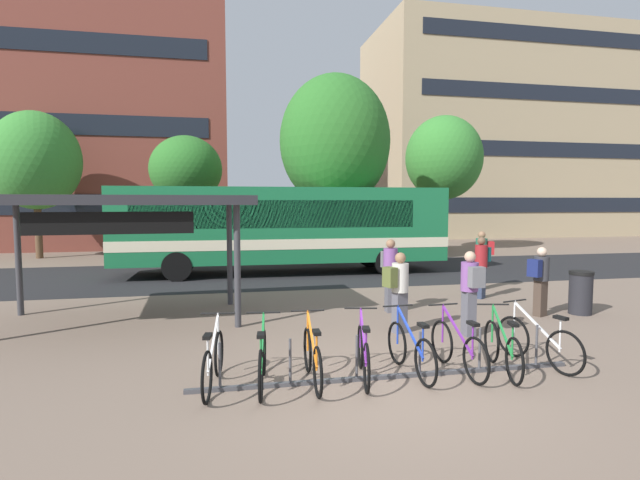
{
  "coord_description": "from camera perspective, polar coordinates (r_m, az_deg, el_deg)",
  "views": [
    {
      "loc": [
        -2.43,
        -6.56,
        2.66
      ],
      "look_at": [
        -0.02,
        5.2,
        1.73
      ],
      "focal_mm": 27.12,
      "sensor_mm": 36.0,
      "label": 1
    }
  ],
  "objects": [
    {
      "name": "building_left_wing",
      "position": [
        35.57,
        -24.91,
        13.45
      ],
      "size": [
        16.51,
        12.57,
        16.93
      ],
      "color": "brown",
      "rests_on": "ground"
    },
    {
      "name": "parked_bicycle_orange_2",
      "position": [
        7.29,
        -0.91,
        -13.75
      ],
      "size": [
        0.52,
        1.72,
        0.99
      ],
      "rotation": [
        0.0,
        0.0,
        1.53
      ],
      "color": "black",
      "rests_on": "ground"
    },
    {
      "name": "building_right_wing",
      "position": [
        44.63,
        21.31,
        11.31
      ],
      "size": [
        22.97,
        10.59,
        16.42
      ],
      "color": "tan",
      "rests_on": "ground"
    },
    {
      "name": "commuter_navy_pack_4",
      "position": [
        12.39,
        24.54,
        -3.94
      ],
      "size": [
        0.6,
        0.47,
        1.63
      ],
      "rotation": [
        0.0,
        0.0,
        0.36
      ],
      "color": "#47382D",
      "rests_on": "ground"
    },
    {
      "name": "parked_bicycle_white_0",
      "position": [
        7.27,
        -12.48,
        -13.92
      ],
      "size": [
        0.52,
        1.71,
        0.99
      ],
      "rotation": [
        0.0,
        0.0,
        1.42
      ],
      "color": "black",
      "rests_on": "ground"
    },
    {
      "name": "parked_bicycle_purple_5",
      "position": [
        8.03,
        15.96,
        -12.2
      ],
      "size": [
        0.52,
        1.72,
        0.99
      ],
      "rotation": [
        0.0,
        0.0,
        1.62
      ],
      "color": "black",
      "rests_on": "ground"
    },
    {
      "name": "trash_bin",
      "position": [
        13.15,
        28.39,
        -5.46
      ],
      "size": [
        0.55,
        0.55,
        1.03
      ],
      "color": "#232328",
      "rests_on": "ground"
    },
    {
      "name": "street_tree_3",
      "position": [
        26.59,
        -30.56,
        8.06
      ],
      "size": [
        4.05,
        4.05,
        6.92
      ],
      "color": "brown",
      "rests_on": "ground"
    },
    {
      "name": "bus_lane_asphalt",
      "position": [
        18.26,
        -3.81,
        -3.91
      ],
      "size": [
        80.0,
        7.2,
        0.01
      ],
      "primitive_type": "cube",
      "color": "#232326",
      "rests_on": "ground"
    },
    {
      "name": "commuter_grey_pack_1",
      "position": [
        10.05,
        17.31,
        -5.35
      ],
      "size": [
        0.35,
        0.53,
        1.7
      ],
      "rotation": [
        0.0,
        0.0,
        1.59
      ],
      "color": "#565660",
      "rests_on": "ground"
    },
    {
      "name": "parked_bicycle_blue_4",
      "position": [
        7.77,
        10.63,
        -12.67
      ],
      "size": [
        0.52,
        1.72,
        0.99
      ],
      "rotation": [
        0.0,
        0.0,
        1.63
      ],
      "color": "black",
      "rests_on": "ground"
    },
    {
      "name": "commuter_red_pack_2",
      "position": [
        15.61,
        18.62,
        -1.77
      ],
      "size": [
        0.59,
        0.45,
        1.78
      ],
      "rotation": [
        0.0,
        0.0,
        2.85
      ],
      "color": "#565660",
      "rests_on": "ground"
    },
    {
      "name": "street_tree_2",
      "position": [
        27.43,
        14.4,
        9.34
      ],
      "size": [
        4.14,
        4.14,
        7.34
      ],
      "color": "brown",
      "rests_on": "ground"
    },
    {
      "name": "bike_rack",
      "position": [
        7.65,
        8.09,
        -15.24
      ],
      "size": [
        6.0,
        0.11,
        0.7
      ],
      "rotation": [
        0.0,
        0.0,
        -0.01
      ],
      "color": "#47474C",
      "rests_on": "ground"
    },
    {
      "name": "ground",
      "position": [
        7.48,
        8.55,
        -16.44
      ],
      "size": [
        200.0,
        200.0,
        0.0
      ],
      "primitive_type": "plane",
      "color": "#7A6656"
    },
    {
      "name": "parked_bicycle_purple_3",
      "position": [
        7.48,
        5.13,
        -13.3
      ],
      "size": [
        0.55,
        1.7,
        0.99
      ],
      "rotation": [
        0.0,
        0.0,
        1.37
      ],
      "color": "black",
      "rests_on": "ground"
    },
    {
      "name": "parked_bicycle_green_1",
      "position": [
        7.21,
        -6.81,
        -14.01
      ],
      "size": [
        0.52,
        1.72,
        0.99
      ],
      "rotation": [
        0.0,
        0.0,
        1.44
      ],
      "color": "black",
      "rests_on": "ground"
    },
    {
      "name": "parked_bicycle_green_6",
      "position": [
        8.24,
        20.71,
        -11.9
      ],
      "size": [
        0.58,
        1.69,
        0.99
      ],
      "rotation": [
        0.0,
        0.0,
        1.34
      ],
      "color": "black",
      "rests_on": "ground"
    },
    {
      "name": "commuter_teal_pack_5",
      "position": [
        14.12,
        18.52,
        -2.59
      ],
      "size": [
        0.6,
        0.56,
        1.71
      ],
      "rotation": [
        0.0,
        0.0,
        3.77
      ],
      "color": "#2D3851",
      "rests_on": "ground"
    },
    {
      "name": "street_tree_0",
      "position": [
        23.64,
        -15.54,
        7.99
      ],
      "size": [
        3.34,
        3.34,
        5.76
      ],
      "color": "brown",
      "rests_on": "ground"
    },
    {
      "name": "parked_bicycle_white_7",
      "position": [
        8.8,
        24.29,
        -10.95
      ],
      "size": [
        0.6,
        1.68,
        0.99
      ],
      "rotation": [
        0.0,
        0.0,
        1.81
      ],
      "color": "black",
      "rests_on": "ground"
    },
    {
      "name": "street_tree_1",
      "position": [
        21.38,
        1.76,
        11.54
      ],
      "size": [
        4.78,
        4.78,
        8.17
      ],
      "color": "brown",
      "rests_on": "ground"
    },
    {
      "name": "city_bus",
      "position": [
        18.07,
        -4.21,
        1.64
      ],
      "size": [
        12.07,
        2.78,
        3.2
      ],
      "rotation": [
        0.0,
        0.0,
        -0.02
      ],
      "color": "#196B3D",
      "rests_on": "ground"
    },
    {
      "name": "transit_shelter",
      "position": [
        11.55,
        -22.51,
        3.93
      ],
      "size": [
        5.84,
        3.47,
        2.81
      ],
      "rotation": [
        0.0,
        0.0,
        0.05
      ],
      "color": "#38383D",
      "rests_on": "ground"
    },
    {
      "name": "commuter_olive_pack_3",
      "position": [
        9.96,
        9.25,
        -5.48
      ],
      "size": [
        0.59,
        0.46,
        1.65
      ],
      "rotation": [
        0.0,
        0.0,
        0.31
      ],
      "color": "#565660",
      "rests_on": "ground"
    },
    {
      "name": "commuter_grey_pack_0",
      "position": [
        11.86,
        8.25,
        -3.52
      ],
      "size": [
        0.35,
        0.53,
        1.78
      ],
      "rotation": [
        0.0,
        0.0,
        4.69
      ],
      "color": "#565660",
      "rests_on": "ground"
    }
  ]
}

